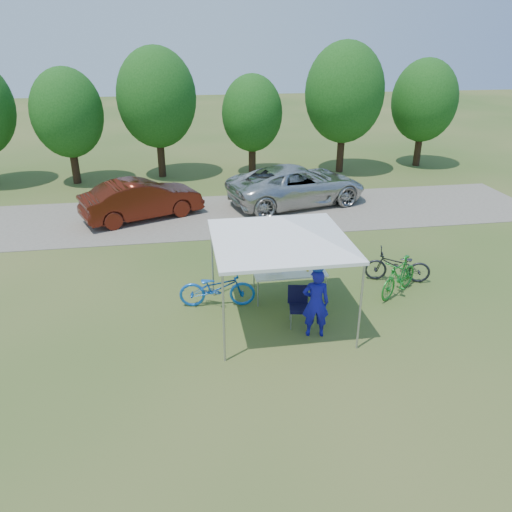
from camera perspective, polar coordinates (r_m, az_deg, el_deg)
The scene contains 14 objects.
ground at distance 12.57m, azimuth 2.60°, elevation -7.25°, with size 100.00×100.00×0.00m, color #2D5119.
gravel_strip at distance 19.75m, azimuth -2.05°, elevation 4.80°, with size 24.00×5.00×0.02m, color gray.
canopy at distance 11.42m, azimuth 2.84°, elevation 4.19°, with size 4.53×4.53×3.00m.
treeline at distance 24.81m, azimuth -4.73°, elevation 17.09°, with size 24.89×4.28×6.30m.
folding_table at distance 13.23m, azimuth 3.86°, elevation -1.93°, with size 1.91×0.80×0.79m.
folding_chair at distance 12.20m, azimuth 4.93°, elevation -5.26°, with size 0.57×0.59×0.97m.
cooler at distance 13.05m, azimuth 1.98°, elevation -1.28°, with size 0.42×0.29×0.31m.
ice_cream_cup at distance 13.26m, azimuth 5.92°, elevation -1.60°, with size 0.07×0.07×0.06m, color gold.
cyclist at distance 11.62m, azimuth 6.83°, elevation -5.34°, with size 0.63×0.41×1.72m, color #131295.
bike_blue at distance 12.96m, azimuth -4.46°, elevation -3.64°, with size 0.69×1.97×1.03m, color blue.
bike_green at distance 14.04m, azimuth 16.02°, elevation -2.27°, with size 0.49×1.74×1.04m, color #1D8326.
bike_dark at distance 14.76m, azimuth 15.90°, elevation -1.09°, with size 0.64×1.83×0.96m, color black.
minivan at distance 20.83m, azimuth 4.73°, elevation 8.10°, with size 2.65×5.75×1.60m, color beige.
sedan at distance 19.57m, azimuth -12.91°, elevation 6.35°, with size 1.58×4.52×1.49m, color #4D170C.
Camera 1 is at (-2.26, -10.50, 6.54)m, focal length 35.00 mm.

